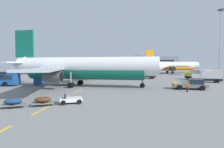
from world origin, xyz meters
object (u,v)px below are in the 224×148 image
Objects in this scene: pushback_tug at (191,84)px; uld_cargo_container at (38,81)px; baggage_train at (43,101)px; ground_power_truck at (198,74)px; apron_light_mast_far at (220,35)px; airliner_mid_left at (172,66)px; catering_truck at (208,76)px; airliner_foreground at (82,68)px; ground_crew_worker at (187,86)px; fuel_service_truck at (145,74)px.

pushback_tug is 3.27× the size of uld_cargo_container.
baggage_train is 22.31m from uld_cargo_container.
ground_power_truck is 0.28× the size of apron_light_mast_far.
airliner_mid_left reaches higher than uld_cargo_container.
ground_power_truck is 44.31m from uld_cargo_container.
pushback_tug is at bearing -122.36° from catering_truck.
airliner_foreground is at bearing -10.95° from uld_cargo_container.
ground_power_truck is at bearing 31.90° from airliner_foreground.
ground_crew_worker is (19.62, -5.45, -2.97)m from airliner_foreground.
baggage_train is 4.41× the size of uld_cargo_container.
fuel_service_truck is at bearing 55.64° from airliner_foreground.
airliner_foreground reaches higher than airliner_mid_left.
catering_truck and fuel_service_truck have the same top height.
airliner_foreground is at bearing 164.48° from ground_crew_worker.
pushback_tug is at bearing 35.97° from baggage_train.
uld_cargo_container is (-41.03, -9.89, -0.85)m from catering_truck.
catering_truck reaches higher than pushback_tug.
airliner_foreground is 4.88× the size of ground_power_truck.
ground_crew_worker is at bearing -121.09° from catering_truck.
pushback_tug reaches higher than baggage_train.
airliner_foreground is 21.64m from pushback_tug.
fuel_service_truck is 4.25× the size of ground_crew_worker.
apron_light_mast_far is at bearing 49.43° from ground_power_truck.
fuel_service_truck is at bearing 99.62° from ground_crew_worker.
ground_power_truck is at bearing -11.68° from fuel_service_truck.
ground_power_truck reaches higher than ground_crew_worker.
ground_crew_worker is (-10.53, -24.23, -0.67)m from ground_power_truck.
fuel_service_truck reaches higher than pushback_tug.
ground_crew_worker is 0.89× the size of uld_cargo_container.
airliner_foreground is at bearing 174.89° from pushback_tug.
ground_crew_worker is (-10.52, -17.45, -0.67)m from catering_truck.
ground_crew_worker is (-1.71, -3.54, 0.07)m from pushback_tug.
fuel_service_truck is (-17.65, -39.46, -2.28)m from airliner_mid_left.
baggage_train is (0.17, -17.27, -3.42)m from airliner_foreground.
baggage_train is at bearing -148.72° from ground_crew_worker.
apron_light_mast_far reaches higher than uld_cargo_container.
ground_power_truck is 46.90m from baggage_train.
ground_crew_worker is (-13.01, -66.82, -2.95)m from airliner_mid_left.
airliner_foreground is at bearing -148.10° from ground_power_truck.
catering_truck is at bearing 57.64° from pushback_tug.
fuel_service_truck is (14.98, 21.91, -2.30)m from airliner_foreground.
pushback_tug is 0.86× the size of fuel_service_truck.
airliner_foreground is 20.38× the size of ground_crew_worker.
apron_light_mast_far is (43.88, 34.80, 11.77)m from airliner_foreground.
fuel_service_truck is (-6.35, 23.82, 0.74)m from pushback_tug.
uld_cargo_container is at bearing -126.29° from airliner_mid_left.
uld_cargo_container is at bearing -166.44° from catering_truck.
uld_cargo_container is 65.50m from apron_light_mast_far.
baggage_train is 22.77m from ground_crew_worker.
fuel_service_truck reaches higher than uld_cargo_container.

